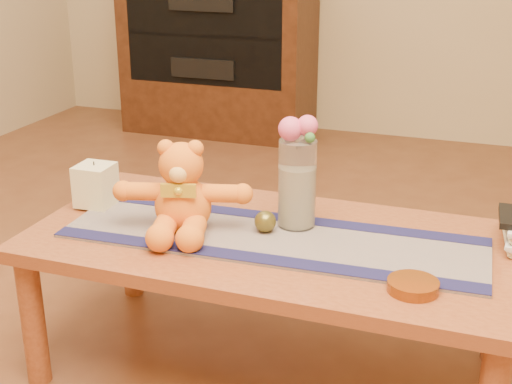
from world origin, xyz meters
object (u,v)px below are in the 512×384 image
(teddy_bear, at_px, (182,187))
(amber_dish, at_px, (413,286))
(bronze_ball, at_px, (265,221))
(tv_remote, at_px, (508,216))
(book_bottom, at_px, (504,240))
(glass_vase, at_px, (297,184))
(pillar_candle, at_px, (96,185))

(teddy_bear, xyz_separation_m, amber_dish, (0.68, -0.14, -0.12))
(bronze_ball, bearing_deg, tv_remote, 13.71)
(teddy_bear, relative_size, book_bottom, 1.68)
(book_bottom, bearing_deg, glass_vase, -176.67)
(teddy_bear, relative_size, bronze_ball, 5.93)
(bronze_ball, xyz_separation_m, book_bottom, (0.65, 0.17, -0.03))
(pillar_candle, height_order, glass_vase, glass_vase)
(glass_vase, xyz_separation_m, tv_remote, (0.58, 0.08, -0.05))
(book_bottom, relative_size, tv_remote, 1.39)
(teddy_bear, relative_size, tv_remote, 2.34)
(pillar_candle, relative_size, bronze_ball, 2.07)
(glass_vase, height_order, tv_remote, glass_vase)
(amber_dish, bearing_deg, pillar_candle, 167.66)
(bronze_ball, height_order, amber_dish, bronze_ball)
(pillar_candle, xyz_separation_m, glass_vase, (0.64, 0.05, 0.06))
(bronze_ball, bearing_deg, amber_dish, -24.05)
(bronze_ball, bearing_deg, teddy_bear, -166.28)
(pillar_candle, distance_m, book_bottom, 1.24)
(tv_remote, bearing_deg, book_bottom, 90.00)
(book_bottom, bearing_deg, teddy_bear, -171.40)
(glass_vase, relative_size, amber_dish, 2.05)
(bronze_ball, relative_size, tv_remote, 0.39)
(tv_remote, bearing_deg, amber_dish, -121.99)
(pillar_candle, bearing_deg, tv_remote, 6.36)
(pillar_candle, bearing_deg, amber_dish, -12.34)
(book_bottom, xyz_separation_m, amber_dish, (-0.20, -0.37, 0.00))
(glass_vase, xyz_separation_m, amber_dish, (0.38, -0.28, -0.12))
(glass_vase, height_order, bronze_ball, glass_vase)
(bronze_ball, bearing_deg, book_bottom, 14.54)
(teddy_bear, xyz_separation_m, pillar_candle, (-0.34, 0.08, -0.06))
(teddy_bear, bearing_deg, pillar_candle, 151.05)
(book_bottom, bearing_deg, bronze_ball, -171.18)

